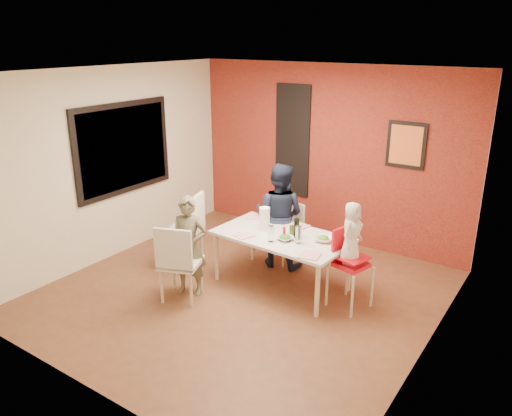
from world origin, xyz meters
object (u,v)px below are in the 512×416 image
Objects in this scene: chair_far at (289,228)px; paper_towel_roll at (265,219)px; child_near at (189,246)px; child_far at (279,215)px; wine_bottle at (296,228)px; chair_left at (188,228)px; high_chair at (348,260)px; toddler at (352,233)px; chair_near at (178,260)px; dining_table at (282,239)px.

paper_towel_roll is (0.06, -0.72, 0.38)m from chair_far.
child_near is 1.41m from child_far.
paper_towel_roll reaches higher than wine_bottle.
high_chair is at bearing 79.40° from chair_left.
toddler is at bearing -1.74° from wine_bottle.
child_near is at bearing 129.45° from high_chair.
child_far reaches higher than child_near.
chair_near is 0.93m from chair_left.
child_far is (-0.02, -0.23, 0.26)m from chair_far.
high_chair is 3.84× the size of wine_bottle.
toddler is (0.02, -0.01, 0.36)m from high_chair.
chair_near is at bearing 122.69° from toddler.
chair_near is 3.92× the size of wine_bottle.
high_chair reaches higher than dining_table.
child_far is at bearing 138.35° from wine_bottle.
child_near reaches higher than high_chair.
wine_bottle is (1.04, 0.83, 0.19)m from child_near.
dining_table is 0.35m from paper_towel_roll.
dining_table is 1.79× the size of high_chair.
dining_table is 1.18× the size of child_far.
chair_left is 4.21× the size of wine_bottle.
high_chair is at bearing -169.25° from chair_near.
chair_left is 3.52× the size of paper_towel_roll.
toddler reaches higher than chair_left.
chair_far is at bearing 126.16° from wine_bottle.
dining_table is 1.33m from chair_near.
chair_near is 1.63m from child_far.
chair_far is 3.36× the size of wine_bottle.
chair_far is 2.81× the size of paper_towel_roll.
paper_towel_roll reaches higher than dining_table.
paper_towel_roll reaches higher than chair_near.
paper_towel_roll is at bearing 174.86° from dining_table.
chair_near is 2.02m from high_chair.
paper_towel_roll is (-1.21, 0.03, -0.09)m from toddler.
high_chair is at bearing 0.62° from dining_table.
child_near reaches higher than chair_far.
toddler is at bearing 3.26° from child_near.
high_chair is at bearing -0.73° from paper_towel_roll.
chair_left is at bearing 111.20° from child_near.
toddler reaches higher than chair_far.
wine_bottle is (-0.73, 0.02, -0.11)m from toddler.
chair_near is 1.23m from paper_towel_roll.
chair_far is 1.43m from chair_left.
child_near is 1.71× the size of toddler.
child_far is at bearing 48.66° from child_near.
child_far reaches higher than toddler.
dining_table is at bearing -148.58° from chair_near.
chair_near is 1.02× the size of high_chair.
child_far reaches higher than wine_bottle.
child_near is 1.03m from paper_towel_roll.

